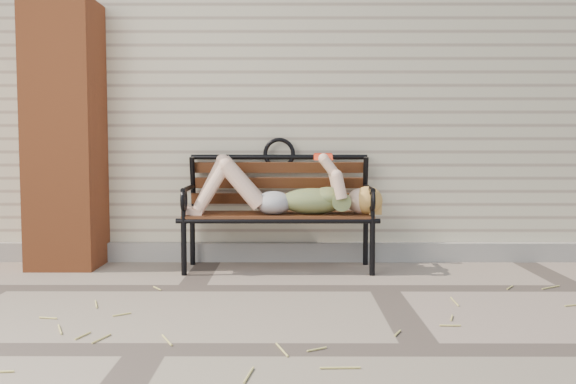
{
  "coord_description": "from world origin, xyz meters",
  "views": [
    {
      "loc": [
        -0.61,
        -4.09,
        0.93
      ],
      "look_at": [
        -0.62,
        0.51,
        0.59
      ],
      "focal_mm": 40.0,
      "sensor_mm": 36.0,
      "label": 1
    }
  ],
  "objects": [
    {
      "name": "reading_woman",
      "position": [
        -0.68,
        0.59,
        0.59
      ],
      "size": [
        1.44,
        0.33,
        0.45
      ],
      "color": "#0A434A",
      "rests_on": "ground"
    },
    {
      "name": "house_wall",
      "position": [
        0.0,
        3.0,
        1.5
      ],
      "size": [
        8.0,
        4.0,
        3.0
      ],
      "primitive_type": "cube",
      "color": "beige",
      "rests_on": "ground"
    },
    {
      "name": "ground",
      "position": [
        0.0,
        0.0,
        0.0
      ],
      "size": [
        80.0,
        80.0,
        0.0
      ],
      "primitive_type": "plane",
      "color": "gray",
      "rests_on": "ground"
    },
    {
      "name": "garden_bench",
      "position": [
        -0.69,
        0.71,
        0.55
      ],
      "size": [
        1.52,
        0.61,
        0.98
      ],
      "color": "black",
      "rests_on": "ground"
    },
    {
      "name": "foundation_strip",
      "position": [
        0.0,
        0.97,
        0.07
      ],
      "size": [
        8.0,
        0.1,
        0.15
      ],
      "primitive_type": "cube",
      "color": "gray",
      "rests_on": "ground"
    },
    {
      "name": "brick_pillar",
      "position": [
        -2.3,
        0.75,
        1.0
      ],
      "size": [
        0.5,
        0.5,
        2.0
      ],
      "primitive_type": "cube",
      "color": "#A54D25",
      "rests_on": "ground"
    },
    {
      "name": "straw_scatter",
      "position": [
        -0.43,
        -0.79,
        0.01
      ],
      "size": [
        2.75,
        1.7,
        0.01
      ],
      "color": "tan",
      "rests_on": "ground"
    }
  ]
}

